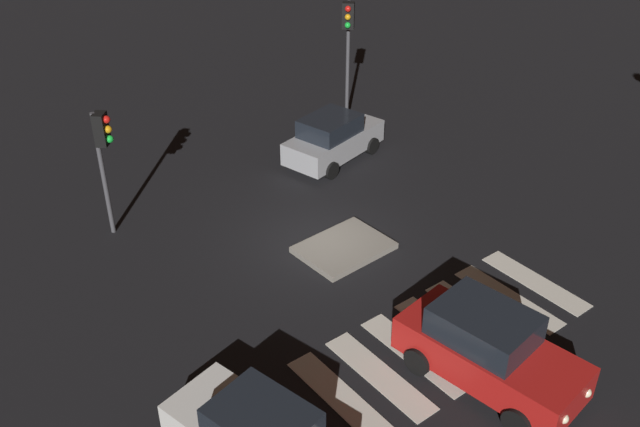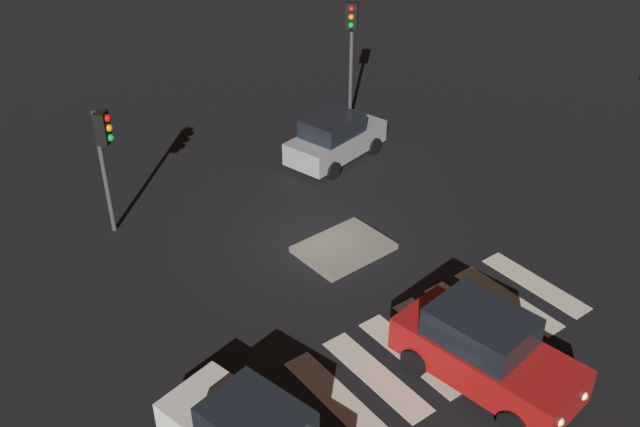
{
  "view_description": "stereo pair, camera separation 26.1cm",
  "coord_description": "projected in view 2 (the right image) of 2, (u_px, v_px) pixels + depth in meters",
  "views": [
    {
      "loc": [
        -10.81,
        -13.83,
        11.97
      ],
      "look_at": [
        0.0,
        0.0,
        1.0
      ],
      "focal_mm": 40.02,
      "sensor_mm": 36.0,
      "label": 1
    },
    {
      "loc": [
        -10.61,
        -13.99,
        11.97
      ],
      "look_at": [
        0.0,
        0.0,
        1.0
      ],
      "focal_mm": 40.02,
      "sensor_mm": 36.0,
      "label": 2
    }
  ],
  "objects": [
    {
      "name": "traffic_light_west",
      "position": [
        104.0,
        143.0,
        20.2
      ],
      "size": [
        0.53,
        0.54,
        3.92
      ],
      "rotation": [
        0.0,
        0.0,
        -0.75
      ],
      "color": "#47474C",
      "rests_on": "ground"
    },
    {
      "name": "crosswalk_near",
      "position": [
        446.0,
        335.0,
        17.72
      ],
      "size": [
        7.6,
        3.2,
        0.02
      ],
      "color": "silver",
      "rests_on": "ground"
    },
    {
      "name": "car_silver",
      "position": [
        335.0,
        138.0,
        25.27
      ],
      "size": [
        4.16,
        2.51,
        1.71
      ],
      "rotation": [
        0.0,
        0.0,
        0.23
      ],
      "color": "#9EA0A5",
      "rests_on": "ground"
    },
    {
      "name": "traffic_light_north",
      "position": [
        351.0,
        34.0,
        26.42
      ],
      "size": [
        0.54,
        0.54,
        4.8
      ],
      "rotation": [
        0.0,
        0.0,
        -2.36
      ],
      "color": "#47474C",
      "rests_on": "ground"
    },
    {
      "name": "ground_plane",
      "position": [
        320.0,
        242.0,
        21.23
      ],
      "size": [
        80.0,
        80.0,
        0.0
      ],
      "primitive_type": "plane",
      "color": "black"
    },
    {
      "name": "car_red",
      "position": [
        485.0,
        351.0,
        15.94
      ],
      "size": [
        2.45,
        4.44,
        1.86
      ],
      "rotation": [
        0.0,
        0.0,
        -1.43
      ],
      "color": "red",
      "rests_on": "ground"
    },
    {
      "name": "traffic_island",
      "position": [
        344.0,
        248.0,
        20.81
      ],
      "size": [
        2.65,
        2.03,
        0.18
      ],
      "color": "gray",
      "rests_on": "ground"
    }
  ]
}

